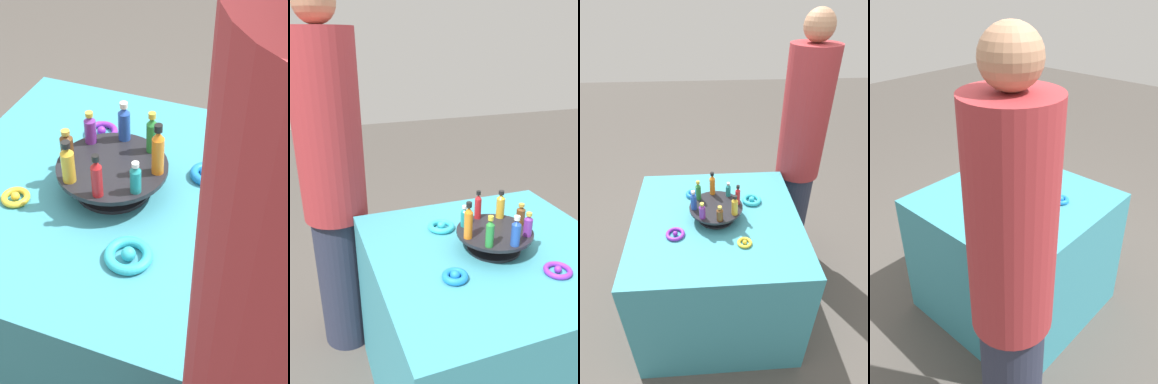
# 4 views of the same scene
# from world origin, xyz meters

# --- Properties ---
(ground_plane) EXTENTS (12.00, 12.00, 0.00)m
(ground_plane) POSITION_xyz_m (0.00, 0.00, 0.00)
(ground_plane) COLOR #4C4742
(party_table) EXTENTS (0.93, 0.93, 0.79)m
(party_table) POSITION_xyz_m (0.00, 0.00, 0.39)
(party_table) COLOR teal
(party_table) RESTS_ON ground_plane
(display_stand) EXTENTS (0.29, 0.29, 0.08)m
(display_stand) POSITION_xyz_m (0.00, 0.00, 0.84)
(display_stand) COLOR black
(display_stand) RESTS_ON party_table
(bottle_teal) EXTENTS (0.03, 0.03, 0.09)m
(bottle_teal) POSITION_xyz_m (-0.07, -0.09, 0.91)
(bottle_teal) COLOR teal
(bottle_teal) RESTS_ON display_stand
(bottle_orange) EXTENTS (0.03, 0.03, 0.14)m
(bottle_orange) POSITION_xyz_m (0.01, -0.12, 0.93)
(bottle_orange) COLOR orange
(bottle_orange) RESTS_ON display_stand
(bottle_green) EXTENTS (0.03, 0.03, 0.12)m
(bottle_green) POSITION_xyz_m (0.09, -0.07, 0.92)
(bottle_green) COLOR #288438
(bottle_green) RESTS_ON display_stand
(bottle_blue) EXTENTS (0.03, 0.03, 0.11)m
(bottle_blue) POSITION_xyz_m (0.12, 0.01, 0.92)
(bottle_blue) COLOR #234CAD
(bottle_blue) RESTS_ON display_stand
(bottle_purple) EXTENTS (0.03, 0.03, 0.09)m
(bottle_purple) POSITION_xyz_m (0.07, 0.09, 0.91)
(bottle_purple) COLOR #702D93
(bottle_purple) RESTS_ON display_stand
(bottle_brown) EXTENTS (0.03, 0.03, 0.09)m
(bottle_brown) POSITION_xyz_m (-0.01, 0.12, 0.91)
(bottle_brown) COLOR brown
(bottle_brown) RESTS_ON display_stand
(bottle_gold) EXTENTS (0.03, 0.03, 0.12)m
(bottle_gold) POSITION_xyz_m (-0.09, 0.07, 0.92)
(bottle_gold) COLOR gold
(bottle_gold) RESTS_ON display_stand
(bottle_red) EXTENTS (0.03, 0.03, 0.12)m
(bottle_red) POSITION_xyz_m (-0.12, -0.01, 0.92)
(bottle_red) COLOR #B21E23
(bottle_red) RESTS_ON display_stand
(ribbon_bow_teal) EXTENTS (0.11, 0.11, 0.03)m
(ribbon_bow_teal) POSITION_xyz_m (-0.22, -0.13, 0.80)
(ribbon_bow_teal) COLOR #2DB7CC
(ribbon_bow_teal) RESTS_ON party_table
(ribbon_bow_blue) EXTENTS (0.09, 0.09, 0.03)m
(ribbon_bow_blue) POSITION_xyz_m (0.13, -0.22, 0.80)
(ribbon_bow_blue) COLOR blue
(ribbon_bow_blue) RESTS_ON party_table
(ribbon_bow_purple) EXTENTS (0.10, 0.10, 0.03)m
(ribbon_bow_purple) POSITION_xyz_m (0.22, 0.13, 0.80)
(ribbon_bow_purple) COLOR purple
(ribbon_bow_purple) RESTS_ON party_table
(ribbon_bow_gold) EXTENTS (0.08, 0.08, 0.02)m
(ribbon_bow_gold) POSITION_xyz_m (-0.13, 0.22, 0.80)
(ribbon_bow_gold) COLOR gold
(ribbon_bow_gold) RESTS_ON party_table
(person_figure) EXTENTS (0.30, 0.30, 1.77)m
(person_figure) POSITION_xyz_m (-0.61, -0.53, 0.89)
(person_figure) COLOR #282D42
(person_figure) RESTS_ON ground_plane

